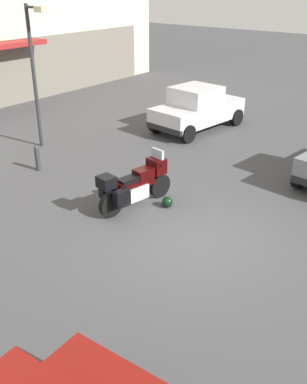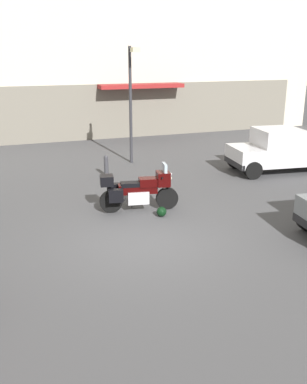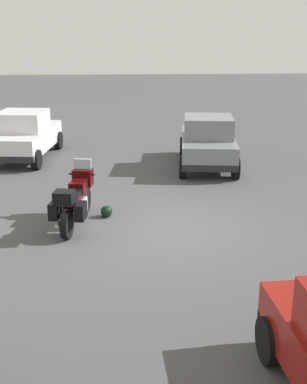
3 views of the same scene
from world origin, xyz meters
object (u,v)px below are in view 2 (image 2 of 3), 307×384
(streetlamp_curbside, at_px, (131,94))
(bollard_curbside, at_px, (106,165))
(helmet, at_px, (162,212))
(motorcycle, at_px, (138,190))
(car_wagon_end, at_px, (280,150))

(streetlamp_curbside, relative_size, bollard_curbside, 5.80)
(helmet, xyz_separation_m, streetlamp_curbside, (1.00, 6.00, 2.66))
(motorcycle, relative_size, helmet, 8.04)
(car_wagon_end, bearing_deg, helmet, -146.54)
(motorcycle, distance_m, streetlamp_curbside, 5.95)
(motorcycle, height_order, car_wagon_end, car_wagon_end)
(motorcycle, bearing_deg, car_wagon_end, 29.43)
(motorcycle, height_order, helmet, motorcycle)
(streetlamp_curbside, bearing_deg, motorcycle, -105.48)
(helmet, height_order, streetlamp_curbside, streetlamp_curbside)
(motorcycle, bearing_deg, streetlamp_curbside, 84.15)
(helmet, distance_m, car_wagon_end, 6.63)
(helmet, relative_size, car_wagon_end, 0.07)
(bollard_curbside, bearing_deg, motorcycle, -90.23)
(motorcycle, height_order, bollard_curbside, motorcycle)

